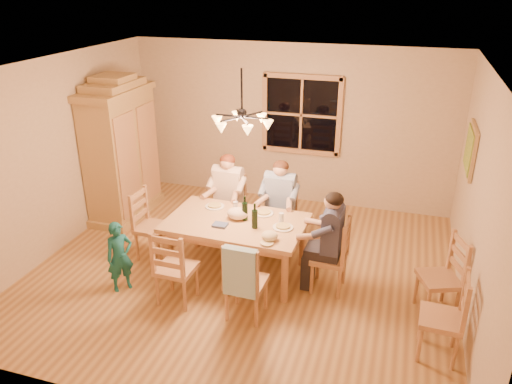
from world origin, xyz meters
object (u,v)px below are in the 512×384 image
(chair_near_right, at_px, (246,293))
(chandelier, at_px, (242,121))
(wine_bottle_b, at_px, (255,216))
(dining_table, at_px, (236,228))
(chair_far_right, at_px, (279,228))
(chair_end_right, at_px, (329,268))
(chair_spare_back, at_px, (437,290))
(chair_end_left, at_px, (154,237))
(adult_woman, at_px, (228,187))
(chair_spare_front, at_px, (439,330))
(wine_bottle_a, at_px, (245,208))
(adult_slate_man, at_px, (331,230))
(adult_plaid_man, at_px, (280,194))
(chair_near_left, at_px, (177,279))
(chair_far_left, at_px, (229,220))
(armoire, at_px, (122,153))
(child, at_px, (120,257))

(chair_near_right, bearing_deg, chandelier, 112.09)
(wine_bottle_b, bearing_deg, dining_table, 159.70)
(dining_table, distance_m, chair_far_right, 0.98)
(dining_table, bearing_deg, chair_end_right, -1.61)
(chair_end_right, xyz_separation_m, chair_spare_back, (1.29, -0.10, 0.00))
(chair_far_right, relative_size, chair_end_left, 1.00)
(chair_far_right, xyz_separation_m, adult_woman, (-0.79, 0.02, 0.54))
(adult_woman, bearing_deg, chair_end_left, 46.74)
(adult_woman, bearing_deg, chandelier, 123.95)
(wine_bottle_b, height_order, chair_spare_front, wine_bottle_b)
(adult_woman, height_order, wine_bottle_a, adult_woman)
(adult_slate_man, bearing_deg, adult_plaid_man, 46.64)
(chair_far_right, bearing_deg, adult_slate_man, 136.64)
(chair_near_right, bearing_deg, chair_near_left, -180.00)
(chair_near_left, relative_size, wine_bottle_b, 3.00)
(chair_end_left, xyz_separation_m, chair_end_right, (2.48, -0.07, 0.00))
(chair_far_left, bearing_deg, chandelier, 123.95)
(chair_end_right, bearing_deg, armoire, 73.04)
(chandelier, bearing_deg, chair_far_left, 122.34)
(chair_near_right, height_order, adult_slate_man, adult_slate_man)
(chair_near_left, bearing_deg, armoire, 134.75)
(child, bearing_deg, wine_bottle_b, -24.85)
(dining_table, xyz_separation_m, wine_bottle_b, (0.29, -0.11, 0.27))
(chair_near_right, bearing_deg, child, 179.77)
(chair_spare_front, bearing_deg, chair_end_left, 78.47)
(armoire, distance_m, chair_spare_front, 5.34)
(chandelier, bearing_deg, chair_spare_back, -4.69)
(wine_bottle_b, relative_size, chair_spare_back, 0.33)
(wine_bottle_a, distance_m, wine_bottle_b, 0.26)
(chandelier, xyz_separation_m, chair_near_left, (-0.55, -0.89, -1.77))
(adult_slate_man, bearing_deg, dining_table, 90.00)
(chair_far_right, relative_size, adult_woman, 1.13)
(chandelier, relative_size, chair_end_left, 0.78)
(chandelier, relative_size, adult_plaid_man, 0.88)
(armoire, bearing_deg, chair_far_left, -9.27)
(child, bearing_deg, adult_woman, 14.32)
(chair_end_right, bearing_deg, wine_bottle_b, 95.99)
(armoire, height_order, wine_bottle_b, armoire)
(chair_near_right, bearing_deg, adult_woman, 117.90)
(chair_spare_back, bearing_deg, chair_near_left, 81.18)
(chair_far_left, relative_size, child, 1.07)
(chair_end_right, bearing_deg, adult_plaid_man, 46.64)
(dining_table, distance_m, chair_spare_front, 2.71)
(wine_bottle_b, bearing_deg, adult_slate_man, 4.38)
(child, distance_m, chair_spare_front, 3.79)
(chair_end_right, xyz_separation_m, child, (-2.49, -0.77, 0.16))
(armoire, distance_m, chair_spare_back, 5.10)
(chair_near_left, xyz_separation_m, adult_plaid_man, (0.84, 1.66, 0.54))
(chair_far_right, bearing_deg, wine_bottle_b, 86.74)
(chandelier, height_order, armoire, chandelier)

